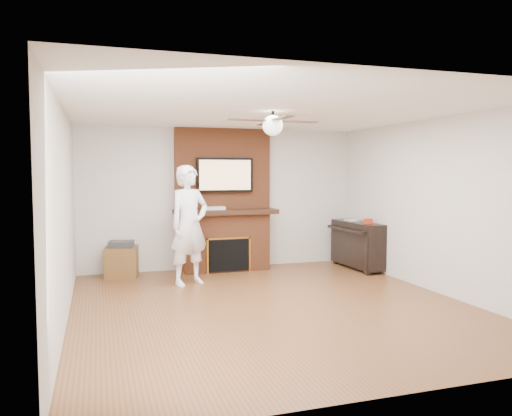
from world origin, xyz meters
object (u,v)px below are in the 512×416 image
object	(u,v)px
person	(189,225)
piano	(357,244)
side_table	(122,260)
fireplace	(224,214)

from	to	relation	value
person	piano	size ratio (longest dim) A/B	1.41
side_table	piano	size ratio (longest dim) A/B	0.45
side_table	fireplace	bearing A→B (deg)	10.81
fireplace	side_table	bearing A→B (deg)	-177.84
side_table	piano	world-z (taller)	piano
fireplace	person	distance (m)	1.27
fireplace	person	world-z (taller)	fireplace
side_table	piano	xyz separation A→B (m)	(4.07, -0.57, 0.18)
side_table	person	bearing A→B (deg)	-34.69
fireplace	person	size ratio (longest dim) A/B	1.36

